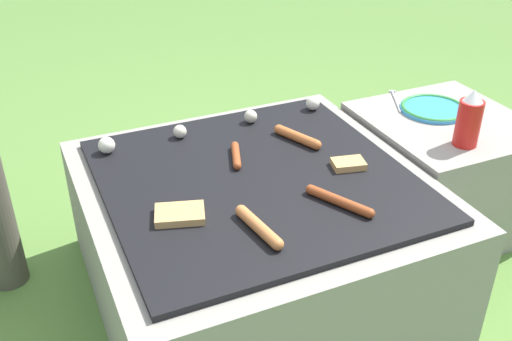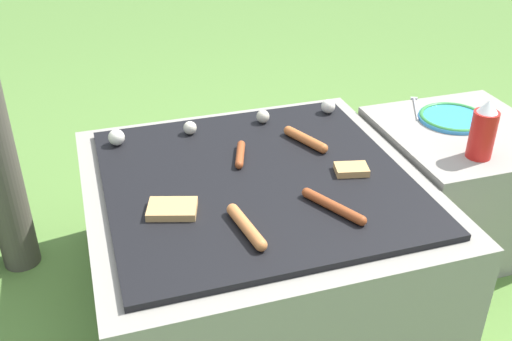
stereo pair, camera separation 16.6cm
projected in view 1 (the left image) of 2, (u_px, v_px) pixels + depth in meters
The scene contains 13 objects.
ground_plane at pixel (256, 287), 1.88m from camera, with size 14.00×14.00×0.00m, color #567F38.
grill at pixel (256, 235), 1.78m from camera, with size 0.94×0.94×0.41m.
side_ledge at pixel (439, 172), 2.09m from camera, with size 0.50×0.53×0.41m.
sausage_back_right at pixel (297, 137), 1.85m from camera, with size 0.09×0.17×0.03m.
sausage_front_center at pixel (339, 201), 1.54m from camera, with size 0.11×0.19×0.03m.
sausage_mid_left at pixel (259, 227), 1.44m from camera, with size 0.05×0.19×0.03m.
sausage_front_right at pixel (236, 155), 1.76m from camera, with size 0.06×0.14×0.02m.
bread_slice_left at pixel (348, 164), 1.72m from camera, with size 0.10×0.08×0.02m.
bread_slice_center at pixel (180, 214), 1.50m from camera, with size 0.14×0.12×0.02m.
mushroom_row at pixel (212, 124), 1.91m from camera, with size 0.76×0.07×0.05m.
plate_colorful at pixel (433, 108), 2.05m from camera, with size 0.23×0.23×0.02m.
condiment_bottle at pixel (469, 120), 1.80m from camera, with size 0.07×0.07×0.18m.
fork_utensil at pixel (396, 100), 2.12m from camera, with size 0.09×0.17×0.01m.
Camera 1 is at (-0.58, -1.31, 1.27)m, focal length 42.00 mm.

